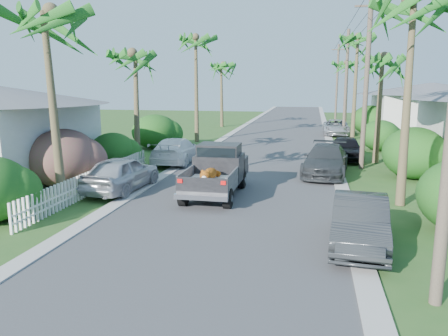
% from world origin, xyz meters
% --- Properties ---
extents(ground, '(120.00, 120.00, 0.00)m').
position_xyz_m(ground, '(0.00, 0.00, 0.00)').
color(ground, '#2A521F').
rests_on(ground, ground).
extents(road, '(8.00, 100.00, 0.02)m').
position_xyz_m(road, '(0.00, 25.00, 0.01)').
color(road, '#38383A').
rests_on(road, ground).
extents(curb_left, '(0.60, 100.00, 0.06)m').
position_xyz_m(curb_left, '(-4.30, 25.00, 0.03)').
color(curb_left, '#A5A39E').
rests_on(curb_left, ground).
extents(curb_right, '(0.60, 100.00, 0.06)m').
position_xyz_m(curb_right, '(4.30, 25.00, 0.03)').
color(curb_right, '#A5A39E').
rests_on(curb_right, ground).
extents(pickup_truck, '(1.98, 5.12, 2.06)m').
position_xyz_m(pickup_truck, '(-0.89, 6.29, 1.01)').
color(pickup_truck, black).
rests_on(pickup_truck, ground).
extents(parked_car_rn, '(1.86, 4.38, 1.40)m').
position_xyz_m(parked_car_rn, '(4.34, 1.13, 0.70)').
color(parked_car_rn, '#2A2C2E').
rests_on(parked_car_rn, ground).
extents(parked_car_rm, '(2.61, 5.31, 1.49)m').
position_xyz_m(parked_car_rm, '(3.65, 11.00, 0.74)').
color(parked_car_rm, '#313437').
rests_on(parked_car_rm, ground).
extents(parked_car_rf, '(1.81, 4.17, 1.40)m').
position_xyz_m(parked_car_rf, '(5.00, 15.69, 0.70)').
color(parked_car_rf, black).
rests_on(parked_car_rf, ground).
extents(parked_car_rd, '(2.23, 4.82, 1.34)m').
position_xyz_m(parked_car_rd, '(5.00, 28.78, 0.67)').
color(parked_car_rd, '#B1B3B8').
rests_on(parked_car_rd, ground).
extents(parked_car_ln, '(2.13, 4.59, 1.52)m').
position_xyz_m(parked_car_ln, '(-5.00, 5.83, 0.76)').
color(parked_car_ln, '#BABCC1').
rests_on(parked_car_ln, ground).
extents(parked_car_lf, '(2.16, 5.05, 1.45)m').
position_xyz_m(parked_car_lf, '(-4.73, 12.68, 0.73)').
color(parked_car_lf, white).
rests_on(parked_car_lf, ground).
extents(palm_l_a, '(4.40, 4.40, 8.20)m').
position_xyz_m(palm_l_a, '(-6.20, 3.00, 6.93)').
color(palm_l_a, brown).
rests_on(palm_l_a, ground).
extents(palm_l_b, '(4.40, 4.40, 7.40)m').
position_xyz_m(palm_l_b, '(-6.80, 12.00, 6.15)').
color(palm_l_b, brown).
rests_on(palm_l_b, ground).
extents(palm_l_c, '(4.40, 4.40, 9.20)m').
position_xyz_m(palm_l_c, '(-6.00, 22.00, 7.91)').
color(palm_l_c, brown).
rests_on(palm_l_c, ground).
extents(palm_l_d, '(4.40, 4.40, 7.70)m').
position_xyz_m(palm_l_d, '(-6.50, 34.00, 6.44)').
color(palm_l_d, brown).
rests_on(palm_l_d, ground).
extents(palm_r_a, '(4.40, 4.40, 8.70)m').
position_xyz_m(palm_r_a, '(6.30, 6.00, 7.42)').
color(palm_r_a, brown).
rests_on(palm_r_a, ground).
extents(palm_r_b, '(4.40, 4.40, 7.20)m').
position_xyz_m(palm_r_b, '(6.60, 15.00, 5.95)').
color(palm_r_b, brown).
rests_on(palm_r_b, ground).
extents(palm_r_c, '(4.40, 4.40, 9.40)m').
position_xyz_m(palm_r_c, '(6.20, 26.00, 8.11)').
color(palm_r_c, brown).
rests_on(palm_r_c, ground).
extents(palm_r_d, '(4.40, 4.40, 8.00)m').
position_xyz_m(palm_r_d, '(6.50, 40.00, 6.74)').
color(palm_r_d, brown).
rests_on(palm_r_d, ground).
extents(shrub_l_b, '(3.00, 3.30, 2.60)m').
position_xyz_m(shrub_l_b, '(-7.80, 6.00, 1.30)').
color(shrub_l_b, '#A4174E').
rests_on(shrub_l_b, ground).
extents(shrub_l_c, '(2.40, 2.64, 2.00)m').
position_xyz_m(shrub_l_c, '(-7.40, 10.00, 1.00)').
color(shrub_l_c, '#144716').
rests_on(shrub_l_c, ground).
extents(shrub_l_d, '(3.20, 3.52, 2.40)m').
position_xyz_m(shrub_l_d, '(-8.00, 18.00, 1.20)').
color(shrub_l_d, '#144716').
rests_on(shrub_l_d, ground).
extents(shrub_r_b, '(3.00, 3.30, 2.50)m').
position_xyz_m(shrub_r_b, '(7.80, 11.00, 1.25)').
color(shrub_r_b, '#144716').
rests_on(shrub_r_b, ground).
extents(shrub_r_c, '(2.60, 2.86, 2.10)m').
position_xyz_m(shrub_r_c, '(7.50, 20.00, 1.05)').
color(shrub_r_c, '#144716').
rests_on(shrub_r_c, ground).
extents(shrub_r_d, '(3.20, 3.52, 2.60)m').
position_xyz_m(shrub_r_d, '(8.00, 30.00, 1.30)').
color(shrub_r_d, '#144716').
rests_on(shrub_r_d, ground).
extents(picket_fence, '(0.10, 11.00, 1.00)m').
position_xyz_m(picket_fence, '(-6.00, 5.50, 0.50)').
color(picket_fence, white).
rests_on(picket_fence, ground).
extents(house_right_far, '(9.00, 8.00, 4.60)m').
position_xyz_m(house_right_far, '(13.00, 30.00, 2.12)').
color(house_right_far, silver).
rests_on(house_right_far, ground).
extents(utility_pole_b, '(1.60, 0.26, 9.00)m').
position_xyz_m(utility_pole_b, '(5.60, 13.00, 4.60)').
color(utility_pole_b, brown).
rests_on(utility_pole_b, ground).
extents(utility_pole_c, '(1.60, 0.26, 9.00)m').
position_xyz_m(utility_pole_c, '(5.60, 28.00, 4.60)').
color(utility_pole_c, brown).
rests_on(utility_pole_c, ground).
extents(utility_pole_d, '(1.60, 0.26, 9.00)m').
position_xyz_m(utility_pole_d, '(5.60, 43.00, 4.60)').
color(utility_pole_d, brown).
rests_on(utility_pole_d, ground).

